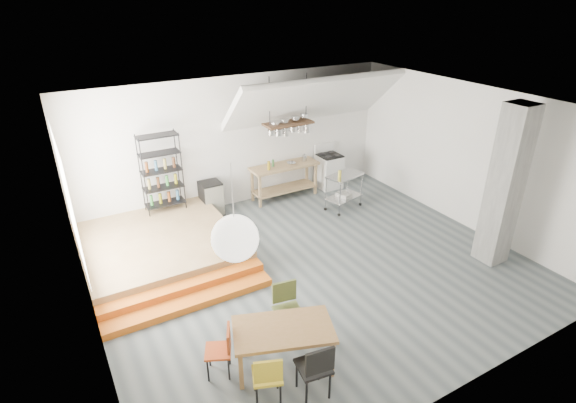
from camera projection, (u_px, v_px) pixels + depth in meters
floor at (314, 267)px, 8.90m from camera, size 8.00×8.00×0.00m
wall_back at (238, 142)px, 10.95m from camera, size 8.00×0.04×3.20m
wall_left at (81, 252)px, 6.42m from camera, size 0.04×7.00×3.20m
wall_right at (467, 157)px, 10.00m from camera, size 0.04×7.00×3.20m
ceiling at (319, 107)px, 7.52m from camera, size 8.00×7.00×0.02m
slope_ceiling at (314, 100)px, 10.87m from camera, size 4.40×1.44×1.32m
window_pane at (68, 200)px, 7.52m from camera, size 0.02×2.50×2.20m
platform at (160, 245)px, 9.27m from camera, size 3.00×3.00×0.40m
step_lower at (191, 303)px, 7.80m from camera, size 3.00×0.35×0.13m
step_upper at (185, 289)px, 8.04m from camera, size 3.00×0.35×0.27m
concrete_column at (505, 187)px, 8.51m from camera, size 0.50×0.50×3.20m
kitchen_counter at (284, 175)px, 11.59m from camera, size 1.80×0.60×0.91m
stove at (329, 170)px, 12.28m from camera, size 0.60×0.60×1.18m
pot_rack at (290, 126)px, 10.84m from camera, size 1.20×0.50×1.43m
wire_shelving at (161, 171)px, 9.94m from camera, size 0.88×0.38×1.80m
microwave_shelf at (232, 245)px, 8.63m from camera, size 0.60×0.40×0.16m
paper_lantern at (235, 238)px, 5.58m from camera, size 0.60×0.60×0.60m
dining_table at (283, 332)px, 6.36m from camera, size 1.61×1.23×0.67m
chair_mustard at (268, 375)px, 5.78m from camera, size 0.50×0.50×0.85m
chair_black at (316, 366)px, 5.86m from camera, size 0.48×0.48×0.92m
chair_olive at (287, 305)px, 6.99m from camera, size 0.48×0.48×0.91m
chair_red at (222, 347)px, 6.28m from camera, size 0.48×0.48×0.79m
rolling_cart at (344, 187)px, 11.03m from camera, size 1.01×0.72×0.90m
mini_fridge at (211, 198)px, 10.83m from camera, size 0.49×0.49×0.83m
microwave at (232, 237)px, 8.56m from camera, size 0.55×0.39×0.29m
bowl at (291, 163)px, 11.49m from camera, size 0.27×0.27×0.05m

